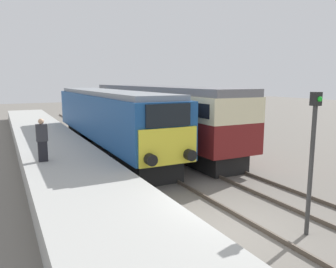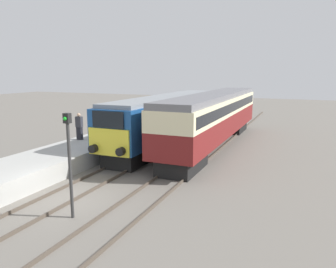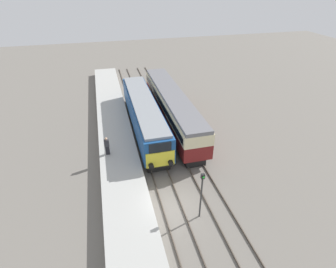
{
  "view_description": "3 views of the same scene",
  "coord_description": "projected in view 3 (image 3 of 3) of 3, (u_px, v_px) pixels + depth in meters",
  "views": [
    {
      "loc": [
        -5.65,
        -7.08,
        4.25
      ],
      "look_at": [
        0.0,
        3.99,
        2.22
      ],
      "focal_mm": 35.0,
      "sensor_mm": 36.0,
      "label": 1
    },
    {
      "loc": [
        9.52,
        -10.41,
        5.4
      ],
      "look_at": [
        1.7,
        7.99,
        1.6
      ],
      "focal_mm": 35.0,
      "sensor_mm": 36.0,
      "label": 2
    },
    {
      "loc": [
        -3.79,
        -13.4,
        15.08
      ],
      "look_at": [
        1.7,
        7.99,
        1.6
      ],
      "focal_mm": 28.0,
      "sensor_mm": 36.0,
      "label": 3
    }
  ],
  "objects": [
    {
      "name": "ground_plane",
      "position": [
        173.0,
        208.0,
        19.74
      ],
      "size": [
        120.0,
        120.0,
        0.0
      ],
      "primitive_type": "plane",
      "color": "slate"
    },
    {
      "name": "platform_left",
      "position": [
        118.0,
        150.0,
        25.4
      ],
      "size": [
        3.5,
        50.0,
        0.96
      ],
      "color": "#A8A8A3",
      "rests_on": "ground_plane"
    },
    {
      "name": "rails_near_track",
      "position": [
        158.0,
        167.0,
        23.83
      ],
      "size": [
        1.51,
        60.0,
        0.14
      ],
      "color": "#4C4238",
      "rests_on": "ground_plane"
    },
    {
      "name": "rails_far_track",
      "position": [
        193.0,
        162.0,
        24.55
      ],
      "size": [
        1.5,
        60.0,
        0.14
      ],
      "color": "#4C4238",
      "rests_on": "ground_plane"
    },
    {
      "name": "locomotive",
      "position": [
        144.0,
        114.0,
        28.49
      ],
      "size": [
        2.7,
        16.34,
        3.68
      ],
      "color": "black",
      "rests_on": "ground_plane"
    },
    {
      "name": "passenger_carriage",
      "position": [
        172.0,
        106.0,
        29.72
      ],
      "size": [
        2.75,
        17.7,
        3.89
      ],
      "color": "black",
      "rests_on": "ground_plane"
    },
    {
      "name": "person_on_platform",
      "position": [
        107.0,
        146.0,
        23.63
      ],
      "size": [
        0.44,
        0.26,
        1.78
      ],
      "color": "black",
      "rests_on": "platform_left"
    },
    {
      "name": "signal_post",
      "position": [
        201.0,
        192.0,
        17.88
      ],
      "size": [
        0.24,
        0.28,
        3.96
      ],
      "color": "#333333",
      "rests_on": "ground_plane"
    }
  ]
}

